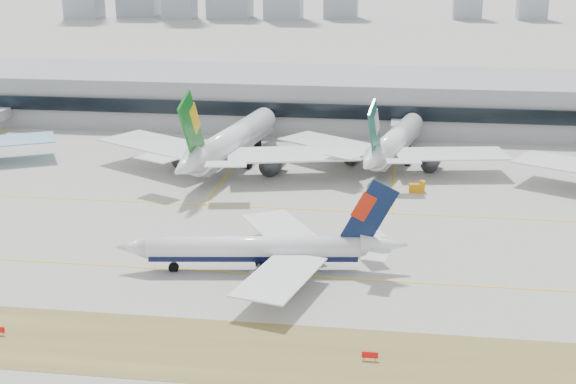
# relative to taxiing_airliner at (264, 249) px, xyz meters

# --- Properties ---
(ground) EXTENTS (3000.00, 3000.00, 0.00)m
(ground) POSITION_rel_taxiing_airliner_xyz_m (2.25, 3.70, -4.03)
(ground) COLOR #99968F
(ground) RESTS_ON ground
(taxiing_airliner) EXTENTS (49.66, 42.82, 16.70)m
(taxiing_airliner) POSITION_rel_taxiing_airliner_xyz_m (0.00, 0.00, 0.00)
(taxiing_airliner) COLOR white
(taxiing_airliner) RESTS_ON ground
(widebody_eva) EXTENTS (67.01, 66.21, 24.15)m
(widebody_eva) POSITION_rel_taxiing_airliner_xyz_m (-19.02, 62.99, 2.39)
(widebody_eva) COLOR white
(widebody_eva) RESTS_ON ground
(widebody_cathay) EXTENTS (57.55, 57.21, 20.98)m
(widebody_cathay) POSITION_rel_taxiing_airliner_xyz_m (20.75, 71.55, 1.55)
(widebody_cathay) COLOR white
(widebody_cathay) RESTS_ON ground
(terminal) EXTENTS (280.00, 43.10, 15.00)m
(terminal) POSITION_rel_taxiing_airliner_xyz_m (2.25, 118.54, 3.48)
(terminal) COLOR gray
(terminal) RESTS_ON ground
(hold_sign_right) EXTENTS (2.20, 0.15, 1.35)m
(hold_sign_right) POSITION_rel_taxiing_airliner_xyz_m (19.17, -28.30, -3.15)
(hold_sign_right) COLOR red
(hold_sign_right) RESTS_ON ground
(gse_c) EXTENTS (3.55, 2.00, 2.60)m
(gse_c) POSITION_rel_taxiing_airliner_xyz_m (26.56, 49.27, -2.98)
(gse_c) COLOR orange
(gse_c) RESTS_ON ground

